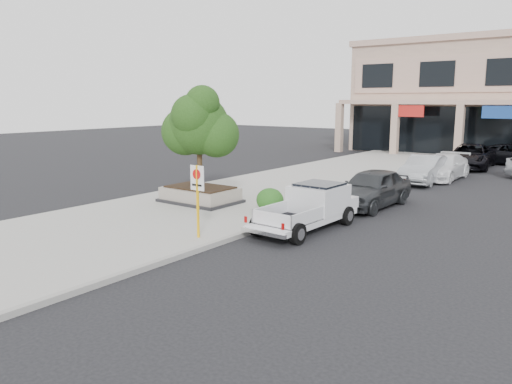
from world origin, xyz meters
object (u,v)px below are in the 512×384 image
pickup_truck (305,208)px  curb_car_c (443,167)px  no_parking_sign (197,191)px  curb_car_a (371,188)px  curb_car_b (424,169)px  planter (200,194)px  planter_tree (204,125)px  curb_car_d (470,156)px

pickup_truck → curb_car_c: pickup_truck is taller
no_parking_sign → pickup_truck: bearing=59.5°
pickup_truck → curb_car_a: size_ratio=1.04×
curb_car_a → curb_car_b: bearing=94.6°
no_parking_sign → pickup_truck: (1.93, 3.28, -0.86)m
no_parking_sign → planter: bearing=132.6°
planter_tree → planter: bearing=-131.0°
planter_tree → curb_car_b: bearing=64.3°
curb_car_a → curb_car_c: size_ratio=0.96×
planter → curb_car_b: 12.93m
planter → curb_car_d: (6.03, 19.51, 0.32)m
curb_car_b → curb_car_d: curb_car_d is taller
pickup_truck → curb_car_c: size_ratio=1.00×
planter_tree → no_parking_sign: planter_tree is taller
planter → planter_tree: 2.95m
curb_car_c → curb_car_a: bearing=-89.7°
curb_car_a → curb_car_c: 9.45m
planter → no_parking_sign: no_parking_sign is taller
curb_car_c → no_parking_sign: bearing=-96.3°
planter_tree → pickup_truck: size_ratio=0.82×
pickup_truck → curb_car_a: bearing=89.2°
no_parking_sign → curb_car_d: size_ratio=0.40×
pickup_truck → curb_car_c: (0.32, 14.42, -0.06)m
curb_car_d → curb_car_b: bearing=-97.8°
curb_car_c → curb_car_b: bearing=-100.4°
planter_tree → curb_car_d: planter_tree is taller
curb_car_a → curb_car_c: (0.10, 9.45, -0.09)m
planter_tree → no_parking_sign: bearing=-49.5°
planter_tree → curb_car_c: bearing=66.2°
planter → pickup_truck: (5.72, -0.85, 0.30)m
planter_tree → curb_car_a: bearing=34.3°
curb_car_b → curb_car_d: size_ratio=0.80×
planter → curb_car_d: size_ratio=0.56×
pickup_truck → curb_car_a: (0.21, 4.97, 0.03)m
no_parking_sign → curb_car_c: bearing=82.8°
no_parking_sign → curb_car_b: bearing=83.3°
planter_tree → curb_car_a: 7.50m
planter_tree → no_parking_sign: (3.66, -4.28, -1.78)m
planter → curb_car_a: bearing=34.8°
pickup_truck → curb_car_d: 20.36m
curb_car_a → curb_car_d: size_ratio=0.82×
planter → planter_tree: bearing=49.0°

